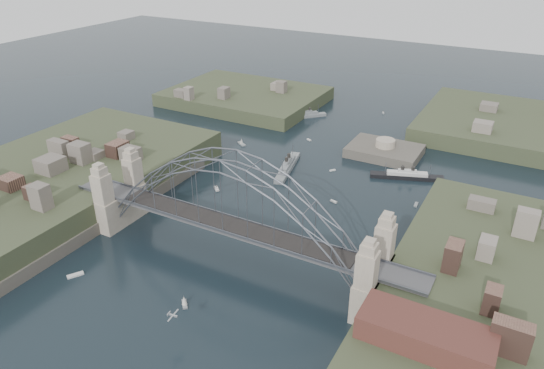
{
  "coord_description": "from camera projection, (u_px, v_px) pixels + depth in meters",
  "views": [
    {
      "loc": [
        51.21,
        -75.02,
        64.52
      ],
      "look_at": [
        0.0,
        18.0,
        10.0
      ],
      "focal_mm": 33.18,
      "sensor_mm": 36.0,
      "label": 1
    }
  ],
  "objects": [
    {
      "name": "small_boat_a",
      "position": [
        216.0,
        189.0,
        138.47
      ],
      "size": [
        2.65,
        2.43,
        1.43
      ],
      "color": "silver",
      "rests_on": "ground"
    },
    {
      "name": "headland_nw",
      "position": [
        245.0,
        101.0,
        207.31
      ],
      "size": [
        60.0,
        45.0,
        9.0
      ],
      "primitive_type": "cube",
      "color": "#394128",
      "rests_on": "ground"
    },
    {
      "name": "small_boat_l",
      "position": [
        187.0,
        161.0,
        153.12
      ],
      "size": [
        2.34,
        1.98,
        2.38
      ],
      "color": "silver",
      "rests_on": "ground"
    },
    {
      "name": "small_boat_f",
      "position": [
        333.0,
        170.0,
        149.09
      ],
      "size": [
        1.59,
        1.78,
        0.45
      ],
      "color": "silver",
      "rests_on": "ground"
    },
    {
      "name": "shore_east",
      "position": [
        519.0,
        345.0,
        84.41
      ],
      "size": [
        50.5,
        90.0,
        12.0
      ],
      "color": "#394128",
      "rests_on": "ground"
    },
    {
      "name": "aeroplane",
      "position": [
        172.0,
        315.0,
        86.07
      ],
      "size": [
        1.8,
        3.33,
        0.48
      ],
      "color": "#A6A9AD"
    },
    {
      "name": "headland_ne",
      "position": [
        526.0,
        134.0,
        173.84
      ],
      "size": [
        70.0,
        55.0,
        9.5
      ],
      "primitive_type": "cube",
      "color": "#394128",
      "rests_on": "ground"
    },
    {
      "name": "bridge",
      "position": [
        230.0,
        209.0,
        104.27
      ],
      "size": [
        84.0,
        13.8,
        24.6
      ],
      "color": "#4E4E51",
      "rests_on": "ground"
    },
    {
      "name": "fort_island",
      "position": [
        384.0,
        156.0,
        159.46
      ],
      "size": [
        22.0,
        16.0,
        9.4
      ],
      "color": "#4F4940",
      "rests_on": "ground"
    },
    {
      "name": "small_boat_j",
      "position": [
        75.0,
        275.0,
        104.24
      ],
      "size": [
        2.65,
        3.41,
        0.45
      ],
      "color": "silver",
      "rests_on": "ground"
    },
    {
      "name": "small_boat_c",
      "position": [
        184.0,
        302.0,
        95.87
      ],
      "size": [
        2.44,
        2.52,
        2.38
      ],
      "color": "silver",
      "rests_on": "ground"
    },
    {
      "name": "small_boat_i",
      "position": [
        386.0,
        270.0,
        105.83
      ],
      "size": [
        1.71,
        2.38,
        0.45
      ],
      "color": "silver",
      "rests_on": "ground"
    },
    {
      "name": "ground",
      "position": [
        232.0,
        258.0,
        109.9
      ],
      "size": [
        500.0,
        500.0,
        0.0
      ],
      "primitive_type": "plane",
      "color": "black",
      "rests_on": "ground"
    },
    {
      "name": "ocean_liner",
      "position": [
        407.0,
        176.0,
        144.35
      ],
      "size": [
        20.39,
        9.78,
        5.08
      ],
      "color": "black",
      "rests_on": "ground"
    },
    {
      "name": "small_boat_e",
      "position": [
        241.0,
        143.0,
        167.03
      ],
      "size": [
        4.1,
        3.29,
        2.38
      ],
      "color": "silver",
      "rests_on": "ground"
    },
    {
      "name": "shore_west",
      "position": [
        51.0,
        191.0,
        133.59
      ],
      "size": [
        50.5,
        90.0,
        12.0
      ],
      "color": "#394128",
      "rests_on": "ground"
    },
    {
      "name": "naval_cruiser_near",
      "position": [
        288.0,
        167.0,
        149.54
      ],
      "size": [
        7.23,
        20.71,
        6.18
      ],
      "color": "gray",
      "rests_on": "ground"
    },
    {
      "name": "small_boat_k",
      "position": [
        383.0,
        113.0,
        194.71
      ],
      "size": [
        1.16,
        1.73,
        1.43
      ],
      "color": "silver",
      "rests_on": "ground"
    },
    {
      "name": "small_boat_h",
      "position": [
        309.0,
        140.0,
        170.48
      ],
      "size": [
        1.89,
        1.38,
        0.45
      ],
      "color": "silver",
      "rests_on": "ground"
    },
    {
      "name": "naval_cruiser_far",
      "position": [
        307.0,
        115.0,
        190.71
      ],
      "size": [
        12.0,
        12.34,
        5.11
      ],
      "color": "gray",
      "rests_on": "ground"
    },
    {
      "name": "wharf_shed",
      "position": [
        425.0,
        334.0,
        75.55
      ],
      "size": [
        20.0,
        8.0,
        4.0
      ],
      "primitive_type": "cube",
      "color": "#592D26",
      "rests_on": "shore_east"
    },
    {
      "name": "small_boat_b",
      "position": [
        334.0,
        202.0,
        132.2
      ],
      "size": [
        2.08,
        1.11,
        0.45
      ],
      "color": "silver",
      "rests_on": "ground"
    },
    {
      "name": "small_boat_d",
      "position": [
        416.0,
        205.0,
        130.69
      ],
      "size": [
        0.97,
        2.46,
        0.45
      ],
      "color": "silver",
      "rests_on": "ground"
    }
  ]
}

